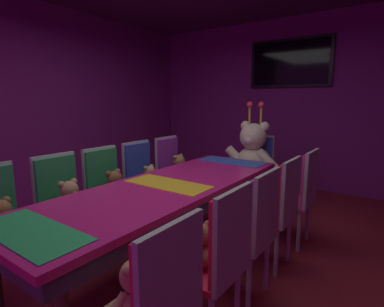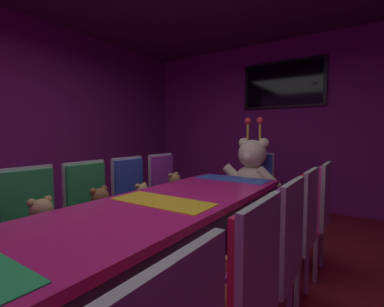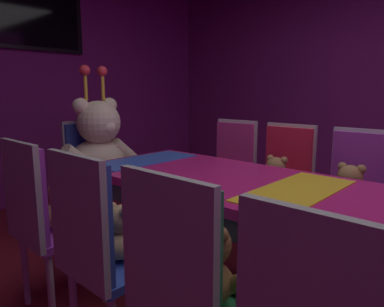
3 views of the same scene
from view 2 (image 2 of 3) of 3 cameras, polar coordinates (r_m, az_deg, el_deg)
ground_plane at (r=2.29m, az=-6.15°, el=-28.41°), size 7.90×7.90×0.00m
wall_back at (r=4.84m, az=18.83°, el=5.93°), size 5.20×0.12×2.80m
wall_left at (r=4.12m, az=-35.53°, el=5.73°), size 0.12×6.40×2.80m
banquet_table at (r=2.01m, az=-6.30°, el=-12.49°), size 0.90×2.78×0.75m
chair_left_1 at (r=2.39m, az=-30.79°, el=-11.86°), size 0.42×0.41×0.98m
teddy_left_1 at (r=2.26m, az=-29.15°, el=-12.72°), size 0.26×0.34×0.32m
chair_left_2 at (r=2.62m, az=-20.76°, el=-10.15°), size 0.42×0.41×0.98m
teddy_left_2 at (r=2.51m, az=-18.78°, el=-10.82°), size 0.26×0.33×0.31m
chair_left_3 at (r=2.95m, az=-12.48°, el=-8.36°), size 0.42×0.41×0.98m
teddy_left_3 at (r=2.86m, az=-10.47°, el=-9.22°), size 0.22×0.28×0.27m
chair_left_4 at (r=3.35m, az=-5.67°, el=-6.79°), size 0.42×0.41×0.98m
teddy_left_4 at (r=3.26m, az=-3.67°, el=-7.16°), size 0.26×0.33×0.31m
chair_right_1 at (r=1.22m, az=10.29°, el=-27.28°), size 0.42×0.41×0.98m
teddy_right_1 at (r=1.28m, az=3.70°, el=-26.45°), size 0.23×0.29×0.28m
chair_right_2 at (r=1.64m, az=17.52°, el=-18.85°), size 0.42×0.41×0.98m
teddy_right_2 at (r=1.68m, az=12.47°, el=-18.23°), size 0.26×0.34×0.32m
chair_right_3 at (r=2.13m, az=21.61°, el=-13.51°), size 0.42×0.41×0.98m
teddy_right_3 at (r=2.16m, az=17.74°, el=-13.36°), size 0.25×0.32×0.30m
chair_right_4 at (r=2.63m, az=24.74°, el=-10.19°), size 0.42×0.41×0.98m
throne_chair at (r=3.69m, az=13.48°, el=-5.87°), size 0.41×0.42×0.98m
king_teddy_bear at (r=3.50m, az=12.55°, el=-3.48°), size 0.77×0.59×0.98m
wall_tv at (r=4.82m, az=18.72°, el=13.72°), size 1.32×0.06×0.77m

